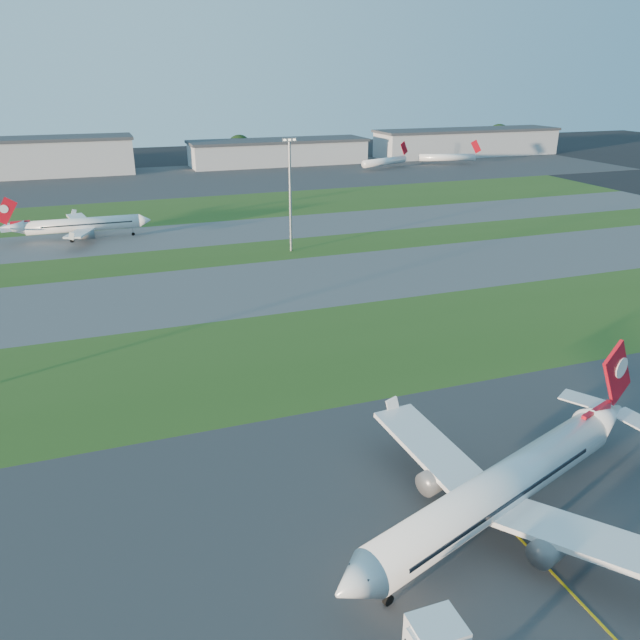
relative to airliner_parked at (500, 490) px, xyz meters
name	(u,v)px	position (x,y,z in m)	size (l,w,h in m)	color
ground	(524,617)	(-3.77, -9.34, -4.27)	(700.00, 700.00, 0.00)	black
apron_near	(524,617)	(-3.77, -9.34, -4.26)	(300.00, 70.00, 0.01)	#333335
grass_strip_a	(307,353)	(-3.77, 42.66, -4.26)	(300.00, 34.00, 0.01)	#33541C
taxiway_a	(253,287)	(-3.77, 75.66, -4.26)	(300.00, 32.00, 0.01)	#515154
grass_strip_b	(227,255)	(-3.77, 100.66, -4.26)	(300.00, 18.00, 0.01)	#33541C
taxiway_b	(209,233)	(-3.77, 122.66, -4.26)	(300.00, 26.00, 0.01)	#515154
grass_strip_c	(190,209)	(-3.77, 155.66, -4.26)	(300.00, 40.00, 0.01)	#33541C
apron_far	(166,180)	(-3.77, 215.66, -4.26)	(400.00, 80.00, 0.01)	#333335
yellow_line	(577,599)	(1.23, -9.34, -4.27)	(0.25, 60.00, 0.02)	gold
airliner_parked	(500,490)	(0.00, 0.00, 0.00)	(37.37, 31.59, 12.15)	white
airliner_taxiing	(82,225)	(-34.71, 127.15, -0.60)	(33.47, 28.42, 10.45)	white
mini_jet_near	(385,161)	(90.87, 215.49, -0.98)	(27.00, 13.10, 9.48)	white
mini_jet_far	(448,157)	(124.33, 218.70, -0.98)	(27.84, 10.71, 9.48)	white
light_mast_centre	(290,188)	(11.23, 98.66, 10.55)	(3.20, 0.70, 25.80)	gray
hangar_west	(43,156)	(-48.77, 245.66, 3.37)	(71.40, 23.00, 15.20)	#AAACB3
hangar_east	(279,152)	(51.23, 245.66, 1.37)	(81.60, 23.00, 11.20)	#AAACB3
hangar_far_east	(467,142)	(151.23, 245.66, 2.37)	(96.90, 23.00, 13.20)	#AAACB3
tree_mid_west	(107,155)	(-23.77, 256.66, 1.57)	(9.90, 9.90, 10.80)	black
tree_mid_east	(240,147)	(36.23, 259.66, 2.55)	(11.55, 11.55, 12.60)	black
tree_east	(386,144)	(111.23, 257.66, 1.89)	(10.45, 10.45, 11.40)	black
tree_far_east	(499,136)	(181.23, 261.66, 3.20)	(12.65, 12.65, 13.80)	black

